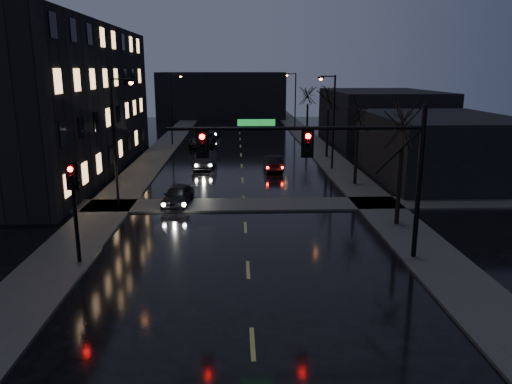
{
  "coord_description": "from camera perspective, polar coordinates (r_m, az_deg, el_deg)",
  "views": [
    {
      "loc": [
        -0.45,
        -12.16,
        8.42
      ],
      "look_at": [
        0.39,
        9.09,
        3.2
      ],
      "focal_mm": 35.0,
      "sensor_mm": 36.0,
      "label": 1
    }
  ],
  "objects": [
    {
      "name": "sidewalk_cross",
      "position": [
        31.78,
        -1.37,
        -1.46
      ],
      "size": [
        40.0,
        3.0,
        0.12
      ],
      "primitive_type": "cube",
      "color": "#2D2D2B",
      "rests_on": "ground"
    },
    {
      "name": "sidewalk_left",
      "position": [
        48.57,
        -11.79,
        3.59
      ],
      "size": [
        3.0,
        140.0,
        0.12
      ],
      "primitive_type": "cube",
      "color": "#2D2D2B",
      "rests_on": "ground"
    },
    {
      "name": "tree_far",
      "position": [
        62.83,
        5.96,
        11.57
      ],
      "size": [
        3.43,
        3.43,
        7.88
      ],
      "color": "black",
      "rests_on": "ground"
    },
    {
      "name": "signal_mast",
      "position": [
        21.88,
        9.12,
        4.27
      ],
      "size": [
        11.11,
        0.41,
        7.0
      ],
      "color": "black",
      "rests_on": "ground"
    },
    {
      "name": "tree_mid_a",
      "position": [
        37.31,
        11.63,
        9.53
      ],
      "size": [
        3.3,
        3.3,
        7.58
      ],
      "color": "black",
      "rests_on": "ground"
    },
    {
      "name": "streetlight_l_near",
      "position": [
        31.2,
        -15.56,
        6.58
      ],
      "size": [
        1.53,
        0.28,
        8.0
      ],
      "color": "black",
      "rests_on": "ground"
    },
    {
      "name": "signal_pole_left",
      "position": [
        22.94,
        -20.09,
        -0.7
      ],
      "size": [
        0.35,
        0.41,
        4.53
      ],
      "color": "black",
      "rests_on": "ground"
    },
    {
      "name": "lead_car",
      "position": [
        42.7,
        1.96,
        3.33
      ],
      "size": [
        1.52,
        4.09,
        1.34
      ],
      "primitive_type": "imported",
      "rotation": [
        0.0,
        0.0,
        3.17
      ],
      "color": "black",
      "rests_on": "ground"
    },
    {
      "name": "ground",
      "position": [
        14.8,
        -0.13,
        -20.9
      ],
      "size": [
        160.0,
        160.0,
        0.0
      ],
      "primitive_type": "plane",
      "color": "black",
      "rests_on": "ground"
    },
    {
      "name": "oncoming_car_c",
      "position": [
        56.78,
        -6.12,
        5.98
      ],
      "size": [
        3.01,
        5.79,
        1.56
      ],
      "primitive_type": "imported",
      "rotation": [
        0.0,
        0.0,
        -0.08
      ],
      "color": "black",
      "rests_on": "ground"
    },
    {
      "name": "streetlight_r_mid",
      "position": [
        43.07,
        8.6,
        8.79
      ],
      "size": [
        1.53,
        0.28,
        8.0
      ],
      "color": "black",
      "rests_on": "ground"
    },
    {
      "name": "oncoming_car_a",
      "position": [
        32.04,
        -8.92,
        -0.37
      ],
      "size": [
        1.96,
        4.08,
        1.34
      ],
      "primitive_type": "imported",
      "rotation": [
        0.0,
        0.0,
        -0.1
      ],
      "color": "black",
      "rests_on": "ground"
    },
    {
      "name": "oncoming_car_b",
      "position": [
        44.08,
        -5.87,
        3.67
      ],
      "size": [
        2.02,
        4.54,
        1.45
      ],
      "primitive_type": "imported",
      "rotation": [
        0.0,
        0.0,
        -0.11
      ],
      "color": "black",
      "rests_on": "ground"
    },
    {
      "name": "streetlight_r_far",
      "position": [
        70.71,
        4.34,
        10.8
      ],
      "size": [
        1.53,
        0.28,
        8.0
      ],
      "color": "black",
      "rests_on": "ground"
    },
    {
      "name": "commercial_right_near",
      "position": [
        41.78,
        20.28,
        4.79
      ],
      "size": [
        10.0,
        14.0,
        5.0
      ],
      "primitive_type": "cube",
      "color": "black",
      "rests_on": "ground"
    },
    {
      "name": "far_block",
      "position": [
        90.3,
        -3.94,
        10.96
      ],
      "size": [
        22.0,
        10.0,
        8.0
      ],
      "primitive_type": "cube",
      "color": "black",
      "rests_on": "ground"
    },
    {
      "name": "streetlight_l_far",
      "position": [
        57.72,
        -9.5,
        9.99
      ],
      "size": [
        1.53,
        0.28,
        8.0
      ],
      "color": "black",
      "rests_on": "ground"
    },
    {
      "name": "tree_mid_b",
      "position": [
        49.0,
        8.32,
        11.54
      ],
      "size": [
        3.74,
        3.74,
        8.59
      ],
      "color": "black",
      "rests_on": "ground"
    },
    {
      "name": "sidewalk_right",
      "position": [
        48.72,
        8.38,
        3.77
      ],
      "size": [
        3.0,
        140.0,
        0.12
      ],
      "primitive_type": "cube",
      "color": "#2D2D2B",
      "rests_on": "ground"
    },
    {
      "name": "apartment_block",
      "position": [
        45.18,
        -23.41,
        9.61
      ],
      "size": [
        12.0,
        30.0,
        12.0
      ],
      "primitive_type": "cube",
      "color": "black",
      "rests_on": "ground"
    },
    {
      "name": "tree_near",
      "position": [
        27.7,
        16.57,
        8.67
      ],
      "size": [
        3.52,
        3.52,
        8.08
      ],
      "color": "black",
      "rests_on": "ground"
    },
    {
      "name": "oncoming_car_d",
      "position": [
        64.51,
        -5.11,
        6.83
      ],
      "size": [
        2.01,
        4.61,
        1.32
      ],
      "primitive_type": "imported",
      "rotation": [
        0.0,
        0.0,
        0.04
      ],
      "color": "black",
      "rests_on": "ground"
    },
    {
      "name": "commercial_right_far",
      "position": [
        62.87,
        14.02,
        8.45
      ],
      "size": [
        12.0,
        18.0,
        6.0
      ],
      "primitive_type": "cube",
      "color": "black",
      "rests_on": "ground"
    }
  ]
}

